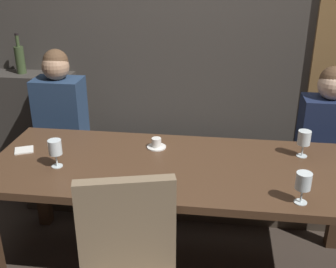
% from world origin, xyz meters
% --- Properties ---
extents(ground, '(9.00, 9.00, 0.00)m').
position_xyz_m(ground, '(0.00, 0.00, 0.00)').
color(ground, '#382D26').
extents(back_wall_tiled, '(6.00, 0.12, 3.00)m').
position_xyz_m(back_wall_tiled, '(0.00, 1.22, 1.50)').
color(back_wall_tiled, '#423D38').
rests_on(back_wall_tiled, ground).
extents(back_counter, '(1.10, 0.28, 0.95)m').
position_xyz_m(back_counter, '(-1.55, 1.04, 0.47)').
color(back_counter, '#38342F').
rests_on(back_counter, ground).
extents(dining_table, '(2.20, 0.84, 0.74)m').
position_xyz_m(dining_table, '(0.00, 0.00, 0.65)').
color(dining_table, '#412B1C').
rests_on(dining_table, ground).
extents(banquette_bench, '(2.50, 0.44, 0.45)m').
position_xyz_m(banquette_bench, '(0.00, 0.70, 0.23)').
color(banquette_bench, '#40352A').
rests_on(banquette_bench, ground).
extents(diner_redhead, '(0.36, 0.24, 0.78)m').
position_xyz_m(diner_redhead, '(-0.99, 0.73, 0.82)').
color(diner_redhead, navy).
rests_on(diner_redhead, banquette_bench).
extents(diner_bearded, '(0.36, 0.24, 0.72)m').
position_xyz_m(diner_bearded, '(0.97, 0.70, 0.79)').
color(diner_bearded, '#192342').
rests_on(diner_bearded, banquette_bench).
extents(wine_bottle_pale_label, '(0.08, 0.08, 0.33)m').
position_xyz_m(wine_bottle_pale_label, '(-1.42, 1.04, 1.07)').
color(wine_bottle_pale_label, '#384728').
rests_on(wine_bottle_pale_label, back_counter).
extents(wine_glass_near_left, '(0.08, 0.08, 0.16)m').
position_xyz_m(wine_glass_near_left, '(-0.69, -0.11, 0.85)').
color(wine_glass_near_left, silver).
rests_on(wine_glass_near_left, dining_table).
extents(wine_glass_end_left, '(0.08, 0.08, 0.16)m').
position_xyz_m(wine_glass_end_left, '(0.72, 0.21, 0.86)').
color(wine_glass_end_left, silver).
rests_on(wine_glass_end_left, dining_table).
extents(wine_glass_center_front, '(0.08, 0.08, 0.16)m').
position_xyz_m(wine_glass_center_front, '(0.63, -0.31, 0.85)').
color(wine_glass_center_front, silver).
rests_on(wine_glass_center_front, dining_table).
extents(espresso_cup, '(0.12, 0.12, 0.06)m').
position_xyz_m(espresso_cup, '(-0.16, 0.21, 0.77)').
color(espresso_cup, white).
rests_on(espresso_cup, dining_table).
extents(folded_napkin, '(0.14, 0.14, 0.01)m').
position_xyz_m(folded_napkin, '(-0.97, 0.06, 0.74)').
color(folded_napkin, silver).
rests_on(folded_napkin, dining_table).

